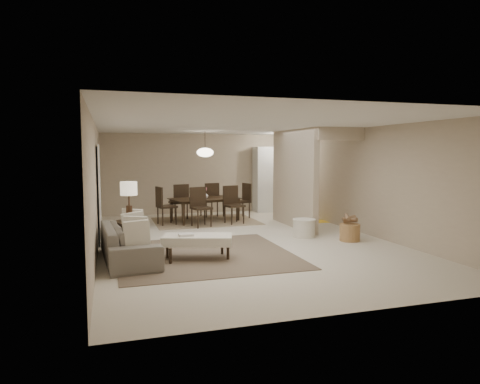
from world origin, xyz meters
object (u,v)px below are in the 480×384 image
object	(u,v)px
ottoman_bench	(197,240)
round_pouf	(304,228)
wicker_basket	(350,232)
dining_table	(206,210)
pantry_cabinet	(272,179)
side_table	(130,236)
sofa	(129,243)

from	to	relation	value
ottoman_bench	round_pouf	bearing A→B (deg)	42.59
wicker_basket	dining_table	bearing A→B (deg)	124.23
round_pouf	ottoman_bench	bearing A→B (deg)	-154.39
pantry_cabinet	side_table	distance (m)	6.63
wicker_basket	pantry_cabinet	bearing A→B (deg)	88.38
dining_table	side_table	bearing A→B (deg)	-138.25
ottoman_bench	side_table	distance (m)	1.50
side_table	wicker_basket	size ratio (longest dim) A/B	1.37
dining_table	pantry_cabinet	bearing A→B (deg)	15.51
ottoman_bench	wicker_basket	world-z (taller)	ottoman_bench
sofa	side_table	xyz separation A→B (m)	(0.05, 0.69, -0.02)
ottoman_bench	wicker_basket	bearing A→B (deg)	26.96
side_table	sofa	bearing A→B (deg)	-94.12
side_table	wicker_basket	distance (m)	4.63
wicker_basket	side_table	bearing A→B (deg)	175.28
pantry_cabinet	sofa	bearing A→B (deg)	-132.40
side_table	wicker_basket	world-z (taller)	side_table
sofa	ottoman_bench	size ratio (longest dim) A/B	1.61
side_table	dining_table	xyz separation A→B (m)	(2.20, 3.16, 0.03)
sofa	wicker_basket	world-z (taller)	sofa
sofa	dining_table	distance (m)	4.46
ottoman_bench	wicker_basket	size ratio (longest dim) A/B	3.07
sofa	round_pouf	xyz separation A→B (m)	(3.91, 1.01, -0.11)
side_table	dining_table	distance (m)	3.85
wicker_basket	sofa	bearing A→B (deg)	-176.16
round_pouf	side_table	bearing A→B (deg)	-175.35
ottoman_bench	round_pouf	distance (m)	3.03
pantry_cabinet	wicker_basket	bearing A→B (deg)	-91.62
wicker_basket	ottoman_bench	bearing A→B (deg)	-170.02
side_table	dining_table	world-z (taller)	dining_table
round_pouf	dining_table	distance (m)	3.29
pantry_cabinet	round_pouf	size ratio (longest dim) A/B	4.03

